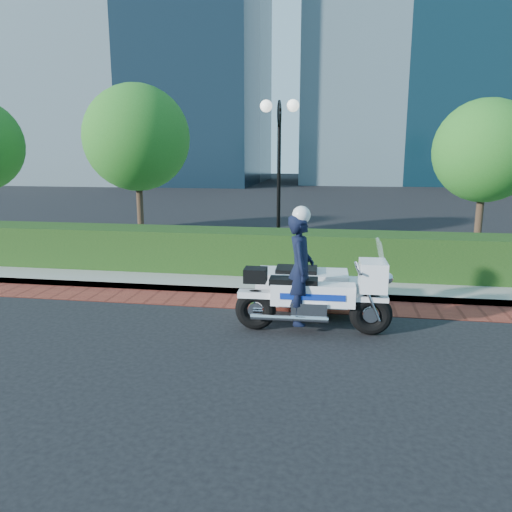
% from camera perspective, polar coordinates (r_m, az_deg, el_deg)
% --- Properties ---
extents(ground, '(120.00, 120.00, 0.00)m').
position_cam_1_polar(ground, '(9.14, -7.78, -7.73)').
color(ground, black).
rests_on(ground, ground).
extents(brick_strip, '(60.00, 1.00, 0.01)m').
position_cam_1_polar(brick_strip, '(10.50, -5.38, -5.00)').
color(brick_strip, maroon).
rests_on(brick_strip, ground).
extents(sidewalk, '(60.00, 8.00, 0.15)m').
position_cam_1_polar(sidewalk, '(14.75, -0.95, 0.28)').
color(sidewalk, gray).
rests_on(sidewalk, ground).
extents(hedge_main, '(18.00, 1.20, 1.00)m').
position_cam_1_polar(hedge_main, '(12.33, -2.96, 0.67)').
color(hedge_main, black).
rests_on(hedge_main, sidewalk).
extents(lamppost, '(1.02, 0.70, 4.21)m').
position_cam_1_polar(lamppost, '(13.50, 2.65, 11.52)').
color(lamppost, black).
rests_on(lamppost, sidewalk).
extents(tree_b, '(3.20, 3.20, 4.89)m').
position_cam_1_polar(tree_b, '(15.93, -13.47, 12.99)').
color(tree_b, '#332319').
rests_on(tree_b, sidewalk).
extents(tree_c, '(2.80, 2.80, 4.30)m').
position_cam_1_polar(tree_c, '(15.21, 24.73, 10.85)').
color(tree_c, '#332319').
rests_on(tree_c, sidewalk).
extents(police_motorcycle, '(2.68, 1.89, 2.17)m').
position_cam_1_polar(police_motorcycle, '(8.88, 5.86, -3.23)').
color(police_motorcycle, black).
rests_on(police_motorcycle, ground).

